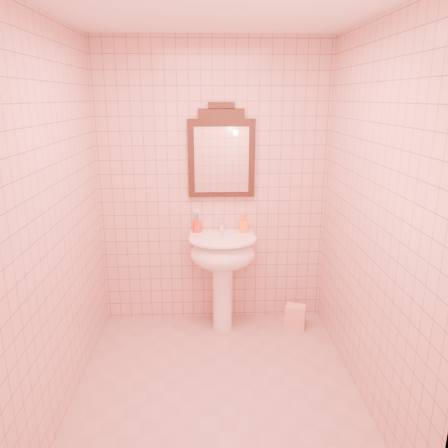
{
  "coord_description": "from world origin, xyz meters",
  "views": [
    {
      "loc": [
        -0.06,
        -2.66,
        2.01
      ],
      "look_at": [
        0.07,
        0.55,
        1.08
      ],
      "focal_mm": 35.0,
      "sensor_mm": 36.0,
      "label": 1
    }
  ],
  "objects_px": {
    "mirror": "(221,154)",
    "towel": "(295,317)",
    "soap_dispenser": "(244,223)",
    "toothbrush_cup": "(197,226)",
    "pedestal_sink": "(222,260)"
  },
  "relations": [
    {
      "from": "pedestal_sink",
      "to": "mirror",
      "type": "bearing_deg",
      "value": 90.0
    },
    {
      "from": "mirror",
      "to": "pedestal_sink",
      "type": "bearing_deg",
      "value": -90.0
    },
    {
      "from": "pedestal_sink",
      "to": "mirror",
      "type": "relative_size",
      "value": 1.08
    },
    {
      "from": "toothbrush_cup",
      "to": "mirror",
      "type": "bearing_deg",
      "value": 9.82
    },
    {
      "from": "pedestal_sink",
      "to": "towel",
      "type": "relative_size",
      "value": 4.0
    },
    {
      "from": "pedestal_sink",
      "to": "toothbrush_cup",
      "type": "bearing_deg",
      "value": 143.14
    },
    {
      "from": "mirror",
      "to": "soap_dispenser",
      "type": "relative_size",
      "value": 4.78
    },
    {
      "from": "mirror",
      "to": "towel",
      "type": "height_order",
      "value": "mirror"
    },
    {
      "from": "pedestal_sink",
      "to": "soap_dispenser",
      "type": "height_order",
      "value": "soap_dispenser"
    },
    {
      "from": "towel",
      "to": "soap_dispenser",
      "type": "bearing_deg",
      "value": 160.11
    },
    {
      "from": "toothbrush_cup",
      "to": "soap_dispenser",
      "type": "bearing_deg",
      "value": -2.25
    },
    {
      "from": "mirror",
      "to": "toothbrush_cup",
      "type": "xyz_separation_m",
      "value": [
        -0.22,
        -0.04,
        -0.63
      ]
    },
    {
      "from": "pedestal_sink",
      "to": "soap_dispenser",
      "type": "bearing_deg",
      "value": 36.95
    },
    {
      "from": "soap_dispenser",
      "to": "towel",
      "type": "distance_m",
      "value": 0.97
    },
    {
      "from": "toothbrush_cup",
      "to": "soap_dispenser",
      "type": "distance_m",
      "value": 0.42
    }
  ]
}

